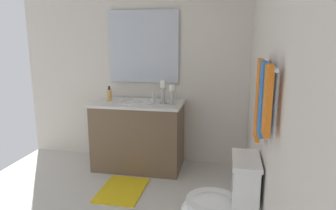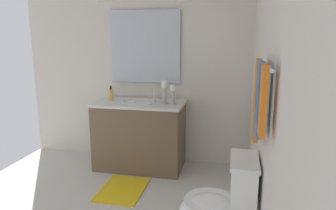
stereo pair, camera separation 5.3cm
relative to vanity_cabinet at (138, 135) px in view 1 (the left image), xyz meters
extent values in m
cube|color=silver|center=(1.27, 1.31, 0.82)|extent=(3.18, 0.04, 2.45)
cube|color=silver|center=(-0.33, -0.14, 0.82)|extent=(0.04, 2.90, 2.45)
cube|color=brown|center=(0.00, 0.00, -0.02)|extent=(0.55, 1.03, 0.78)
cube|color=silver|center=(0.00, 0.00, 0.39)|extent=(0.58, 1.06, 0.03)
sphere|color=black|center=(-0.10, -0.53, 0.02)|extent=(0.02, 0.02, 0.02)
sphere|color=black|center=(0.10, -0.53, 0.02)|extent=(0.02, 0.02, 0.02)
ellipsoid|color=white|center=(0.00, 0.00, 0.36)|extent=(0.38, 0.30, 0.11)
torus|color=white|center=(0.00, 0.00, 0.41)|extent=(0.40, 0.40, 0.02)
cylinder|color=silver|center=(0.00, 0.19, 0.48)|extent=(0.02, 0.02, 0.14)
cube|color=silver|center=(-0.28, 0.00, 1.04)|extent=(0.02, 0.88, 0.87)
cylinder|color=#B7B2A5|center=(0.04, 0.42, 0.41)|extent=(0.09, 0.09, 0.01)
cylinder|color=#B7B2A5|center=(0.04, 0.42, 0.48)|extent=(0.04, 0.04, 0.15)
cylinder|color=#B7B2A5|center=(0.04, 0.42, 0.56)|extent=(0.08, 0.08, 0.01)
cylinder|color=white|center=(0.04, 0.42, 0.60)|extent=(0.06, 0.06, 0.06)
cylinder|color=#B7B2A5|center=(0.02, 0.31, 0.41)|extent=(0.09, 0.09, 0.01)
cylinder|color=#B7B2A5|center=(0.02, 0.31, 0.49)|extent=(0.04, 0.04, 0.17)
cylinder|color=#B7B2A5|center=(0.02, 0.31, 0.59)|extent=(0.08, 0.08, 0.01)
cylinder|color=white|center=(0.02, 0.31, 0.63)|extent=(0.06, 0.06, 0.08)
cylinder|color=#E5B259|center=(-0.01, -0.36, 0.48)|extent=(0.06, 0.06, 0.14)
cylinder|color=black|center=(-0.01, -0.36, 0.57)|extent=(0.02, 0.02, 0.04)
cylinder|color=white|center=(1.37, 0.96, -0.01)|extent=(0.39, 0.39, 0.03)
cube|color=white|center=(1.37, 1.18, 0.15)|extent=(0.36, 0.17, 0.32)
cube|color=white|center=(1.37, 1.18, 0.33)|extent=(0.38, 0.19, 0.03)
cylinder|color=silver|center=(1.64, 1.25, 1.00)|extent=(0.65, 0.02, 0.02)
cube|color=orange|center=(1.42, 1.23, 0.76)|extent=(0.17, 0.03, 0.52)
cube|color=blue|center=(1.64, 1.23, 0.81)|extent=(0.15, 0.03, 0.43)
cube|color=orange|center=(1.85, 1.23, 0.84)|extent=(0.13, 0.03, 0.36)
cube|color=yellow|center=(0.62, 0.00, -0.40)|extent=(0.60, 0.44, 0.02)
camera|label=1|loc=(3.42, 1.04, 1.14)|focal=32.85mm
camera|label=2|loc=(3.40, 1.09, 1.14)|focal=32.85mm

